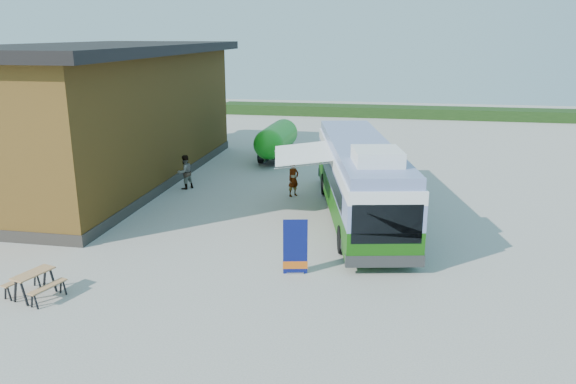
% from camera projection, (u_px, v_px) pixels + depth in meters
% --- Properties ---
extents(ground, '(100.00, 100.00, 0.00)m').
position_uv_depth(ground, '(243.00, 259.00, 20.81)').
color(ground, '#BCB7AD').
rests_on(ground, ground).
extents(barn, '(9.60, 21.20, 7.50)m').
position_uv_depth(barn, '(105.00, 117.00, 31.12)').
color(barn, brown).
rests_on(barn, ground).
extents(hedge, '(40.00, 3.00, 1.00)m').
position_uv_depth(hedge, '(421.00, 112.00, 55.21)').
color(hedge, '#264419').
rests_on(hedge, ground).
extents(bus, '(5.29, 13.25, 3.98)m').
position_uv_depth(bus, '(360.00, 177.00, 25.00)').
color(bus, '#165E0F').
rests_on(bus, ground).
extents(awning, '(3.54, 4.83, 0.53)m').
position_uv_depth(awning, '(309.00, 152.00, 25.41)').
color(awning, white).
rests_on(awning, ground).
extents(banner, '(0.86, 0.30, 1.99)m').
position_uv_depth(banner, '(295.00, 252.00, 19.37)').
color(banner, '#0B1255').
rests_on(banner, ground).
extents(picnic_table, '(1.79, 1.68, 0.84)m').
position_uv_depth(picnic_table, '(34.00, 279.00, 17.68)').
color(picnic_table, tan).
rests_on(picnic_table, ground).
extents(person_a, '(0.75, 0.78, 1.80)m').
position_uv_depth(person_a, '(293.00, 179.00, 28.61)').
color(person_a, '#999999').
rests_on(person_a, ground).
extents(person_b, '(1.09, 1.13, 1.84)m').
position_uv_depth(person_b, '(185.00, 172.00, 29.96)').
color(person_b, '#999999').
rests_on(person_b, ground).
extents(slurry_tanker, '(2.04, 6.43, 2.37)m').
position_uv_depth(slurry_tanker, '(277.00, 139.00, 36.70)').
color(slurry_tanker, '#1D9F1D').
rests_on(slurry_tanker, ground).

